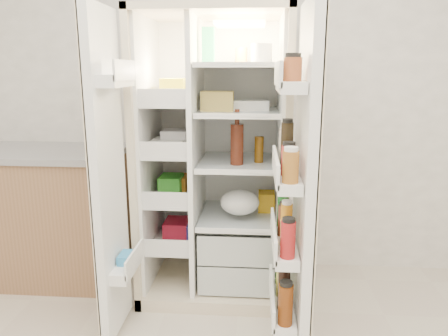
{
  "coord_description": "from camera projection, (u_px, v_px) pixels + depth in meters",
  "views": [
    {
      "loc": [
        0.09,
        -1.04,
        1.46
      ],
      "look_at": [
        -0.08,
        1.25,
        0.92
      ],
      "focal_mm": 34.0,
      "sensor_mm": 36.0,
      "label": 1
    }
  ],
  "objects": [
    {
      "name": "wall_back",
      "position": [
        244.0,
        84.0,
        2.98
      ],
      "size": [
        4.0,
        0.02,
        2.7
      ],
      "primitive_type": "cube",
      "color": "white",
      "rests_on": "floor"
    },
    {
      "name": "refrigerator",
      "position": [
        218.0,
        180.0,
        2.79
      ],
      "size": [
        0.92,
        0.7,
        1.8
      ],
      "color": "beige",
      "rests_on": "floor"
    },
    {
      "name": "kitchen_counter",
      "position": [
        37.0,
        213.0,
        3.0
      ],
      "size": [
        1.27,
        0.68,
        0.92
      ],
      "color": "#906848",
      "rests_on": "floor"
    },
    {
      "name": "fridge_door",
      "position": [
        300.0,
        193.0,
        2.05
      ],
      "size": [
        0.17,
        0.58,
        1.72
      ],
      "color": "white",
      "rests_on": "floor"
    },
    {
      "name": "freezer_door",
      "position": [
        109.0,
        180.0,
        2.21
      ],
      "size": [
        0.15,
        0.4,
        1.72
      ],
      "color": "white",
      "rests_on": "floor"
    }
  ]
}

